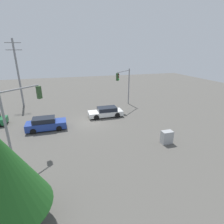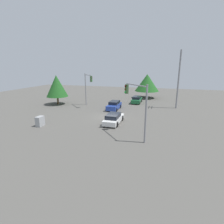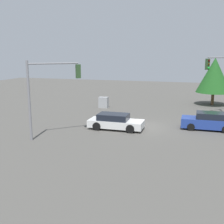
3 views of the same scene
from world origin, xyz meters
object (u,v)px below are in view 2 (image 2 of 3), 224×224
Objects in this scene: sedan_blue at (114,105)px; traffic_signal_cross at (88,84)px; electrical_cabinet at (40,121)px; sedan_white at (114,118)px; traffic_signal_main at (137,101)px; sedan_green at (137,100)px.

traffic_signal_cross reaches higher than sedan_blue.
traffic_signal_cross is at bearing 175.19° from electrical_cabinet.
traffic_signal_cross reaches higher than sedan_white.
traffic_signal_cross is 4.84× the size of electrical_cabinet.
sedan_green is at bearing -33.33° from traffic_signal_main.
sedan_blue is at bearing 105.66° from sedan_white.
sedan_white is 3.62× the size of electrical_cabinet.
traffic_signal_cross is 13.16m from electrical_cabinet.
sedan_white is 6.38m from traffic_signal_main.
sedan_green is 3.34× the size of electrical_cabinet.
sedan_green is 0.73× the size of traffic_signal_main.
sedan_green is 0.92× the size of sedan_white.
sedan_green is 0.69× the size of traffic_signal_cross.
electrical_cabinet is at bearing -117.47° from sedan_green.
traffic_signal_main is at bearing 116.66° from sedan_blue.
traffic_signal_main reaches higher than electrical_cabinet.
sedan_blue reaches higher than sedan_green.
sedan_white is 0.79× the size of traffic_signal_main.
traffic_signal_cross is (-12.67, -11.32, 0.17)m from traffic_signal_main.
traffic_signal_main reaches higher than sedan_white.
traffic_signal_cross is (5.73, -8.47, 3.52)m from sedan_green.
sedan_blue is at bearing 150.30° from electrical_cabinet.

